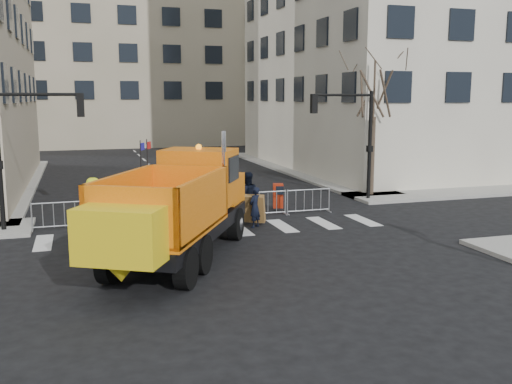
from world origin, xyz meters
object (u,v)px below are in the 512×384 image
object	(u,v)px
worker	(94,202)
cop_c	(237,198)
cop_a	(255,207)
newspaper_box	(278,196)
plow_truck	(177,205)
cop_b	(247,196)

from	to	relation	value
worker	cop_c	bearing A→B (deg)	-0.81
cop_a	worker	distance (m)	6.26
cop_c	newspaper_box	world-z (taller)	cop_c
cop_a	worker	xyz separation A→B (m)	(-6.07, 1.49, 0.29)
plow_truck	cop_c	distance (m)	6.20
cop_c	worker	world-z (taller)	worker
cop_c	worker	distance (m)	5.73
cop_b	worker	xyz separation A→B (m)	(-6.17, 0.09, 0.08)
plow_truck	cop_b	world-z (taller)	plow_truck
cop_b	worker	distance (m)	6.17
newspaper_box	plow_truck	bearing A→B (deg)	-114.75
plow_truck	newspaper_box	size ratio (longest dim) A/B	9.42
worker	plow_truck	bearing A→B (deg)	-65.45
cop_c	cop_b	bearing A→B (deg)	128.46
cop_b	cop_c	bearing A→B (deg)	1.53
cop_c	newspaper_box	size ratio (longest dim) A/B	1.75
plow_truck	worker	bearing A→B (deg)	53.81
cop_a	cop_c	world-z (taller)	cop_c
cop_a	cop_b	xyz separation A→B (m)	(0.10, 1.40, 0.21)
cop_b	worker	bearing A→B (deg)	0.69
plow_truck	newspaper_box	world-z (taller)	plow_truck
cop_b	cop_c	size ratio (longest dim) A/B	1.06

